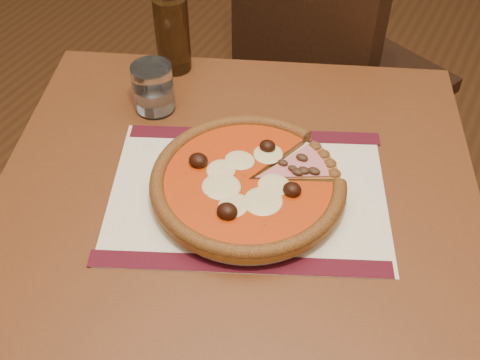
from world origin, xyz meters
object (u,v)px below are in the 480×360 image
(table, at_px, (235,240))
(chair_far, at_px, (326,67))
(bottle, at_px, (172,30))
(plate, at_px, (248,189))
(pizza, at_px, (248,181))
(water_glass, at_px, (153,88))

(table, bearing_deg, chair_far, 97.52)
(chair_far, xyz_separation_m, bottle, (-0.19, -0.43, 0.29))
(plate, height_order, bottle, bottle)
(plate, xyz_separation_m, pizza, (-0.00, -0.00, 0.02))
(plate, height_order, pizza, pizza)
(table, bearing_deg, pizza, 62.08)
(chair_far, height_order, water_glass, chair_far)
(plate, height_order, water_glass, water_glass)
(chair_far, bearing_deg, plate, 121.22)
(chair_far, height_order, plate, chair_far)
(chair_far, distance_m, pizza, 0.72)
(pizza, distance_m, bottle, 0.39)
(plate, relative_size, pizza, 0.93)
(pizza, bearing_deg, chair_far, 98.82)
(plate, distance_m, pizza, 0.02)
(table, height_order, plate, plate)
(water_glass, bearing_deg, plate, -25.38)
(chair_far, distance_m, water_glass, 0.63)
(pizza, relative_size, bottle, 1.40)
(bottle, bearing_deg, chair_far, 66.21)
(chair_far, relative_size, plate, 3.24)
(plate, distance_m, bottle, 0.39)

